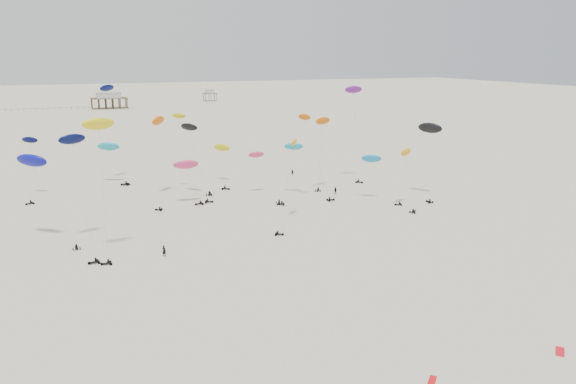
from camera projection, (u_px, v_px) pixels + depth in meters
name	position (u px, v px, depth m)	size (l,w,h in m)	color
ground_plane	(174.00, 143.00, 207.93)	(900.00, 900.00, 0.00)	beige
pavilion_main	(109.00, 101.00, 338.13)	(21.00, 13.00, 9.80)	brown
pavilion_small	(210.00, 96.00, 390.88)	(9.00, 7.00, 8.00)	brown
pier_fence	(15.00, 110.00, 319.93)	(80.20, 0.20, 1.50)	black
rig_0	(355.00, 108.00, 143.93)	(4.85, 8.15, 24.52)	black
rig_1	(194.00, 154.00, 132.57)	(7.49, 11.99, 19.46)	black
rig_2	(292.00, 156.00, 129.49)	(10.19, 11.83, 14.97)	black
rig_3	(263.00, 168.00, 129.55)	(3.98, 14.13, 14.41)	black
rig_4	(223.00, 156.00, 142.90)	(5.51, 13.50, 12.50)	black
rig_5	(408.00, 167.00, 119.84)	(5.00, 9.11, 13.01)	black
rig_6	(110.00, 150.00, 142.96)	(7.53, 8.53, 11.12)	black
rig_7	(315.00, 149.00, 125.67)	(6.57, 7.56, 19.39)	black
rig_8	(430.00, 135.00, 128.35)	(7.25, 10.82, 17.54)	black
rig_9	(76.00, 160.00, 94.86)	(5.11, 16.20, 21.50)	black
rig_10	(112.00, 113.00, 141.99)	(5.62, 11.24, 24.96)	black
rig_11	(289.00, 170.00, 107.11)	(9.20, 11.53, 18.09)	black
rig_12	(30.00, 157.00, 127.58)	(4.24, 12.11, 14.94)	black
rig_13	(158.00, 129.00, 127.51)	(6.45, 17.67, 21.57)	black
rig_14	(193.00, 141.00, 128.13)	(5.09, 12.87, 17.82)	black
rig_15	(35.00, 168.00, 97.81)	(9.81, 13.14, 17.09)	black
rig_16	(321.00, 139.00, 134.66)	(5.57, 5.02, 17.71)	black
rig_17	(188.00, 169.00, 123.29)	(5.87, 5.34, 10.02)	black
rig_18	(375.00, 165.00, 126.11)	(5.90, 10.65, 11.58)	black
rig_19	(99.00, 142.00, 88.72)	(5.36, 8.05, 22.80)	black
spectator_0	(164.00, 256.00, 92.02)	(0.81, 0.56, 2.23)	black
spectator_1	(336.00, 194.00, 132.56)	(0.98, 0.57, 2.01)	black
spectator_3	(292.00, 175.00, 153.27)	(0.73, 0.50, 2.00)	black
grounded_kite_a	(560.00, 352.00, 62.56)	(2.20, 0.90, 0.08)	red
grounded_kite_b	(432.00, 381.00, 57.07)	(1.80, 0.70, 0.07)	red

